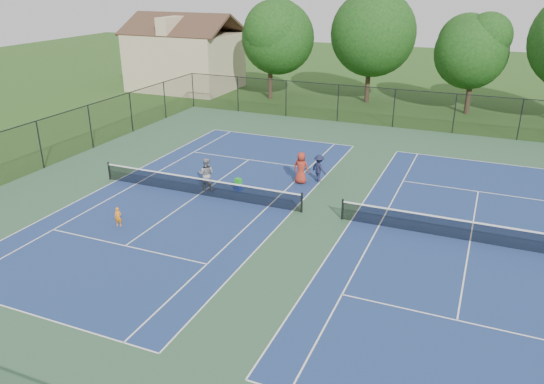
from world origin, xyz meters
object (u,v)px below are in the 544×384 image
at_px(ball_crate, 238,188).
at_px(ball_hopper, 238,182).
at_px(instructor, 206,174).
at_px(clapboard_house, 185,59).
at_px(tree_back_c, 475,48).
at_px(child_player, 118,217).
at_px(tree_back_b, 371,29).
at_px(bystander_c, 301,168).
at_px(tree_back_a, 270,34).
at_px(bystander_b, 319,168).

xyz_separation_m(ball_crate, ball_hopper, (0.00, 0.00, 0.34)).
xyz_separation_m(instructor, ball_crate, (1.63, 0.62, -0.77)).
height_order(clapboard_house, ball_hopper, clapboard_house).
xyz_separation_m(instructor, ball_hopper, (1.63, 0.62, -0.43)).
bearing_deg(tree_back_c, child_player, -114.40).
relative_size(tree_back_c, ball_crate, 22.68).
xyz_separation_m(clapboard_house, instructor, (16.05, -24.17, -2.17)).
bearing_deg(child_player, tree_back_b, 63.66).
bearing_deg(tree_back_b, instructor, -96.68).
height_order(instructor, bystander_c, bystander_c).
height_order(tree_back_a, ball_crate, tree_back_a).
distance_m(instructor, ball_hopper, 1.80).
distance_m(tree_back_c, ball_hopper, 26.19).
height_order(bystander_b, bystander_c, bystander_c).
distance_m(tree_back_b, instructor, 25.97).
height_order(tree_back_c, instructor, tree_back_c).
xyz_separation_m(tree_back_c, bystander_c, (-7.48, -21.19, -4.55)).
bearing_deg(ball_hopper, instructor, -159.30).
distance_m(tree_back_a, tree_back_c, 18.04).
distance_m(tree_back_c, child_player, 33.15).
bearing_deg(ball_hopper, bystander_b, 39.43).
xyz_separation_m(instructor, bystander_c, (4.47, 2.97, 0.00)).
distance_m(child_player, instructor, 5.91).
xyz_separation_m(tree_back_a, bystander_b, (11.37, -19.52, -5.24)).
bearing_deg(instructor, ball_crate, -169.92).
bearing_deg(ball_crate, tree_back_b, 86.93).
height_order(clapboard_house, ball_crate, clapboard_house).
height_order(tree_back_a, ball_hopper, tree_back_a).
bearing_deg(clapboard_house, tree_back_c, 0.00).
xyz_separation_m(tree_back_c, clapboard_house, (-28.00, -0.00, -2.39)).
relative_size(tree_back_a, tree_back_b, 0.91).
bearing_deg(instructor, ball_hopper, -169.92).
bearing_deg(ball_crate, clapboard_house, 126.90).
bearing_deg(bystander_c, child_player, 53.06).
height_order(tree_back_c, ball_hopper, tree_back_c).
distance_m(child_player, bystander_c, 10.57).
xyz_separation_m(bystander_b, ball_hopper, (-3.69, -3.03, -0.31)).
relative_size(child_player, instructor, 0.51).
distance_m(bystander_b, ball_hopper, 4.78).
distance_m(child_player, ball_crate, 7.08).
height_order(instructor, ball_crate, instructor).
bearing_deg(child_player, ball_crate, 44.92).
bearing_deg(tree_back_a, tree_back_c, 3.18).
bearing_deg(ball_crate, ball_hopper, 0.00).
bearing_deg(tree_back_c, bystander_c, -109.45).
bearing_deg(tree_back_b, clapboard_house, -176.99).
bearing_deg(ball_crate, tree_back_a, 108.81).
relative_size(tree_back_b, child_player, 10.64).
bearing_deg(clapboard_house, instructor, -56.41).
bearing_deg(tree_back_b, ball_hopper, -93.07).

